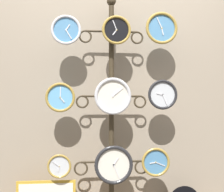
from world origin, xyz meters
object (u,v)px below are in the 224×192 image
object	(u,v)px
clock_bottom_left	(59,166)
clock_top_center	(116,30)
clock_bottom_right	(156,162)
display_stand	(111,130)
clock_top_left	(66,30)
clock_middle_center	(113,96)
clock_middle_left	(60,97)
clock_bottom_center	(114,165)
clock_middle_right	(163,95)
clock_top_right	(162,28)

from	to	relation	value
clock_bottom_left	clock_top_center	bearing A→B (deg)	-0.30
clock_bottom_right	clock_top_center	bearing A→B (deg)	177.87
display_stand	clock_bottom_right	distance (m)	0.47
clock_top_left	clock_top_center	xyz separation A→B (m)	(0.43, 0.00, 0.01)
clock_top_center	clock_middle_center	bearing A→B (deg)	-155.05
clock_middle_left	clock_bottom_center	distance (m)	0.73
clock_middle_right	clock_bottom_left	xyz separation A→B (m)	(-0.88, 0.01, -0.60)
clock_top_right	clock_bottom_left	distance (m)	1.47
clock_top_center	clock_middle_right	bearing A→B (deg)	-0.69
clock_top_left	clock_top_right	bearing A→B (deg)	1.51
clock_middle_right	clock_bottom_left	world-z (taller)	clock_middle_right
display_stand	clock_top_center	size ratio (longest dim) A/B	8.04
clock_middle_center	clock_bottom_right	bearing A→B (deg)	0.58
clock_top_right	clock_bottom_left	xyz separation A→B (m)	(-0.88, -0.02, -1.18)
clock_top_left	clock_top_right	xyz separation A→B (m)	(0.83, 0.02, 0.04)
clock_top_center	display_stand	bearing A→B (deg)	107.97
clock_middle_center	clock_top_center	bearing A→B (deg)	24.95
clock_bottom_left	clock_bottom_right	distance (m)	0.81
clock_top_center	clock_top_right	xyz separation A→B (m)	(0.40, 0.02, 0.03)
clock_middle_left	clock_bottom_center	size ratio (longest dim) A/B	0.76
display_stand	clock_top_left	size ratio (longest dim) A/B	7.97
clock_top_left	display_stand	bearing A→B (deg)	15.00
clock_bottom_right	clock_middle_center	bearing A→B (deg)	-179.42
clock_top_left	clock_middle_center	size ratio (longest dim) A/B	0.81
display_stand	clock_top_right	distance (m)	1.00
clock_middle_left	clock_middle_right	bearing A→B (deg)	-0.68
clock_middle_right	clock_bottom_right	bearing A→B (deg)	-173.34
clock_top_right	clock_top_center	bearing A→B (deg)	-177.45
clock_bottom_left	clock_bottom_right	world-z (taller)	clock_bottom_right
clock_bottom_center	clock_bottom_right	size ratio (longest dim) A/B	1.34
clock_top_left	clock_bottom_right	xyz separation A→B (m)	(0.76, -0.01, -1.12)
display_stand	clock_top_center	bearing A→B (deg)	-72.03
display_stand	clock_middle_right	bearing A→B (deg)	-13.82
clock_bottom_right	clock_middle_left	bearing A→B (deg)	178.72
clock_top_center	clock_bottom_right	bearing A→B (deg)	-2.13
clock_middle_left	clock_bottom_left	xyz separation A→B (m)	(-0.01, -0.00, -0.57)
clock_middle_right	clock_bottom_left	distance (m)	1.06
clock_top_center	clock_bottom_center	distance (m)	1.15
display_stand	clock_middle_left	world-z (taller)	display_stand
clock_middle_right	clock_bottom_center	world-z (taller)	clock_middle_right
clock_bottom_left	clock_top_left	bearing A→B (deg)	-7.30
clock_middle_left	clock_middle_right	xyz separation A→B (m)	(0.87, -0.01, 0.03)
display_stand	clock_top_left	world-z (taller)	display_stand
clock_bottom_left	display_stand	bearing A→B (deg)	12.54
display_stand	clock_bottom_right	size ratio (longest dim) A/B	8.22
clock_middle_center	clock_top_right	bearing A→B (deg)	4.47
display_stand	clock_bottom_right	world-z (taller)	display_stand
clock_top_center	clock_bottom_center	bearing A→B (deg)	170.06
clock_middle_right	clock_bottom_left	bearing A→B (deg)	179.52
clock_top_center	clock_top_right	bearing A→B (deg)	2.55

